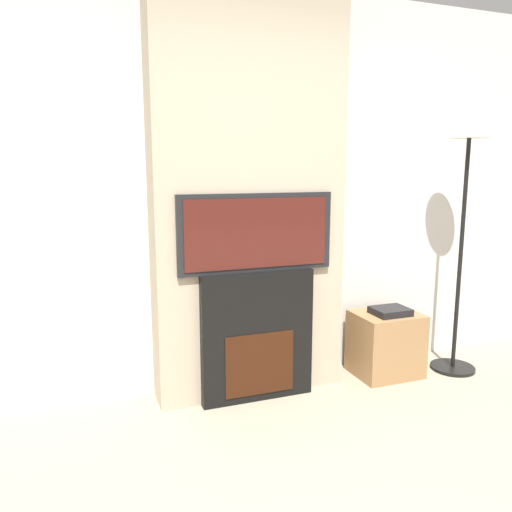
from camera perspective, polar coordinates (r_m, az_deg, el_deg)
name	(u,v)px	position (r m, az deg, el deg)	size (l,w,h in m)	color
wall_back	(240,192)	(3.43, -1.83, 7.28)	(6.00, 0.06, 2.70)	silver
chimney_breast	(248,194)	(3.27, -0.87, 7.14)	(1.27, 0.28, 2.70)	tan
fireplace	(256,336)	(3.32, 0.01, -9.11)	(0.75, 0.15, 0.86)	black
television	(256,233)	(3.16, 0.02, 2.67)	(1.02, 0.07, 0.50)	black
floor_lamp	(465,199)	(3.91, 22.74, 5.98)	(0.32, 0.32, 1.82)	black
media_stand	(386,343)	(3.86, 14.61, -9.56)	(0.47, 0.38, 0.52)	#997047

